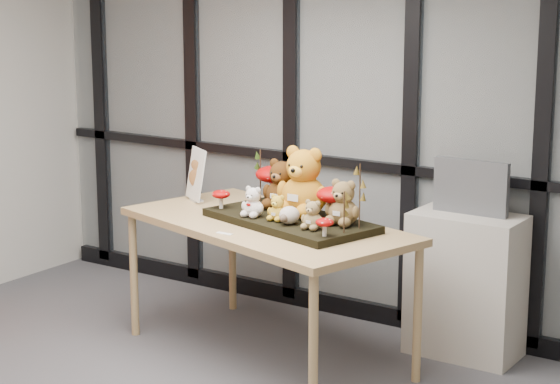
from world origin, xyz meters
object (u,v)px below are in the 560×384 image
Objects in this scene: cabinet at (466,285)px; monitor at (471,187)px; bear_small_yellow at (278,206)px; bear_white_bow at (253,200)px; bear_pooh_yellow at (304,177)px; sign_holder at (196,176)px; bear_beige_small at (313,213)px; bear_tan_back at (343,200)px; mushroom_front_left at (221,198)px; display_table at (267,233)px; mushroom_front_right at (325,226)px; diorama_tray at (290,221)px; mushroom_back_left at (274,182)px; plush_cream_hedgehog at (289,214)px; mushroom_back_right at (334,202)px; bear_brown_medium at (282,182)px.

monitor reaches higher than cabinet.
bear_white_bow is (-0.17, 0.00, 0.01)m from bear_small_yellow.
bear_pooh_yellow is 0.89m from sign_holder.
bear_white_bow is 0.45m from bear_beige_small.
bear_small_yellow is at bearing 14.57° from bear_white_bow.
bear_tan_back is 0.21m from bear_beige_small.
mushroom_front_left is (-0.50, -0.14, -0.16)m from bear_pooh_yellow.
bear_beige_small reaches higher than mushroom_front_left.
bear_white_bow reaches higher than mushroom_front_left.
bear_small_yellow is at bearing -16.50° from display_table.
bear_tan_back reaches higher than mushroom_front_left.
bear_tan_back is (0.31, -0.08, -0.08)m from bear_pooh_yellow.
display_table is 11.65× the size of bear_small_yellow.
display_table is at bearing 79.29° from bear_white_bow.
bear_pooh_yellow reaches higher than mushroom_front_left.
display_table is 0.61m from mushroom_front_right.
diorama_tray is 1.09m from monitor.
diorama_tray is 0.43m from mushroom_back_left.
mushroom_front_right is (0.69, -0.54, -0.07)m from mushroom_back_left.
diorama_tray is 0.25m from bear_white_bow.
mushroom_back_left is at bearing 148.57° from plush_cream_hedgehog.
plush_cream_hedgehog is 0.33m from mushroom_front_right.
bear_pooh_yellow reaches higher than mushroom_back_right.
bear_small_yellow is 1.16m from monitor.
display_table is 10.78× the size of bear_beige_small.
bear_white_bow reaches higher than bear_beige_small.
monitor is (1.29, 0.73, 0.09)m from mushroom_front_left.
diorama_tray is 5.22× the size of bear_white_bow.
bear_beige_small reaches higher than mushroom_front_right.
bear_beige_small is at bearing 7.88° from plush_cream_hedgehog.
plush_cream_hedgehog is at bearing -43.20° from diorama_tray.
diorama_tray is at bearing -140.90° from cabinet.
bear_small_yellow is at bearing -176.42° from bear_beige_small.
plush_cream_hedgehog is at bearing -131.31° from monitor.
bear_brown_medium is at bearing 33.17° from mushroom_front_left.
diorama_tray is at bearing -42.12° from mushroom_back_left.
bear_brown_medium is 1.12m from monitor.
diorama_tray is at bearing 98.85° from bear_small_yellow.
monitor is (0.48, 0.67, 0.01)m from bear_tan_back.
bear_white_bow is at bearing 7.25° from sign_holder.
bear_pooh_yellow is at bearing 135.03° from mushroom_front_right.
plush_cream_hedgehog is (-0.26, -0.16, -0.09)m from bear_tan_back.
mushroom_back_left is 0.36m from mushroom_front_left.
bear_pooh_yellow is 0.51× the size of cabinet.
plush_cream_hedgehog is at bearing -3.25° from bear_small_yellow.
mushroom_back_left is at bearing 40.03° from sign_holder.
plush_cream_hedgehog is at bearing -47.12° from mushroom_back_left.
monitor reaches higher than bear_beige_small.
mushroom_back_left reaches higher than plush_cream_hedgehog.
mushroom_back_left is at bearing 153.57° from diorama_tray.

